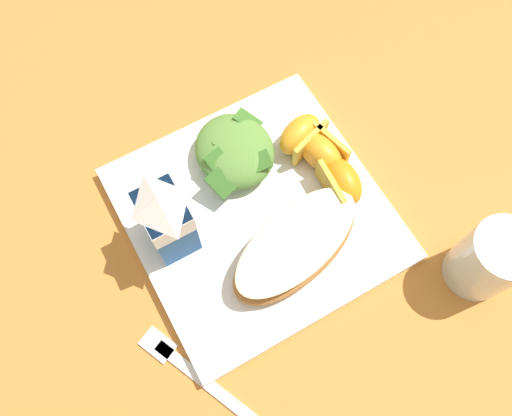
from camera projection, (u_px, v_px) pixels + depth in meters
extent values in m
plane|color=#C67A33|center=(256.00, 216.00, 0.62)|extent=(3.00, 3.00, 0.00)
cube|color=white|center=(256.00, 214.00, 0.61)|extent=(0.28, 0.28, 0.02)
ellipsoid|color=#A87038|center=(295.00, 246.00, 0.57)|extent=(0.12, 0.18, 0.03)
ellipsoid|color=maroon|center=(296.00, 243.00, 0.56)|extent=(0.11, 0.17, 0.01)
ellipsoid|color=beige|center=(296.00, 241.00, 0.56)|extent=(0.11, 0.18, 0.01)
ellipsoid|color=#5B8E3D|center=(235.00, 151.00, 0.61)|extent=(0.10, 0.09, 0.04)
cube|color=#336023|center=(221.00, 183.00, 0.59)|extent=(0.04, 0.03, 0.01)
cube|color=#5B8E3D|center=(222.00, 144.00, 0.61)|extent=(0.04, 0.03, 0.01)
cube|color=#3D7028|center=(257.00, 163.00, 0.59)|extent=(0.03, 0.03, 0.01)
cube|color=#3D7028|center=(248.00, 121.00, 0.62)|extent=(0.04, 0.03, 0.02)
cube|color=#3D7028|center=(219.00, 164.00, 0.59)|extent=(0.03, 0.03, 0.02)
cube|color=#5B8E3D|center=(212.00, 138.00, 0.61)|extent=(0.03, 0.02, 0.02)
cube|color=#23569E|center=(168.00, 222.00, 0.55)|extent=(0.06, 0.04, 0.09)
cube|color=white|center=(163.00, 211.00, 0.52)|extent=(0.06, 0.05, 0.03)
pyramid|color=white|center=(159.00, 202.00, 0.50)|extent=(0.06, 0.04, 0.02)
ellipsoid|color=orange|center=(343.00, 181.00, 0.60)|extent=(0.06, 0.04, 0.04)
cube|color=gold|center=(330.00, 187.00, 0.59)|extent=(0.06, 0.01, 0.03)
ellipsoid|color=orange|center=(320.00, 153.00, 0.61)|extent=(0.07, 0.05, 0.04)
cube|color=gold|center=(330.00, 144.00, 0.61)|extent=(0.06, 0.02, 0.03)
ellipsoid|color=orange|center=(300.00, 134.00, 0.62)|extent=(0.05, 0.07, 0.04)
cube|color=gold|center=(310.00, 143.00, 0.62)|extent=(0.02, 0.06, 0.03)
cube|color=silver|center=(221.00, 394.00, 0.54)|extent=(0.16, 0.08, 0.01)
cube|color=silver|center=(158.00, 345.00, 0.56)|extent=(0.04, 0.04, 0.01)
cylinder|color=silver|center=(489.00, 260.00, 0.55)|extent=(0.07, 0.07, 0.09)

